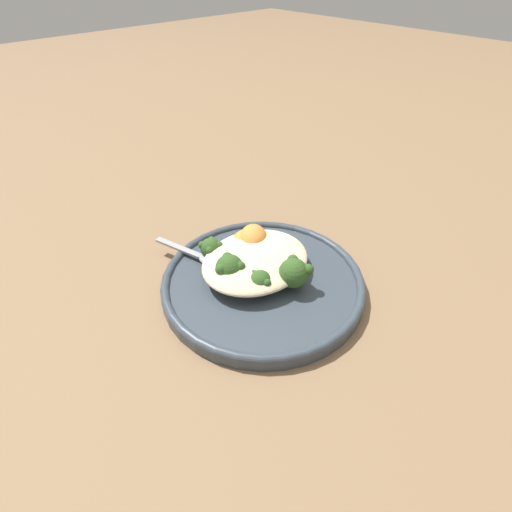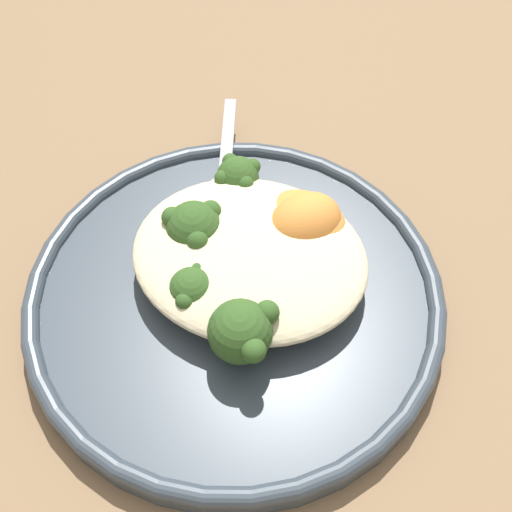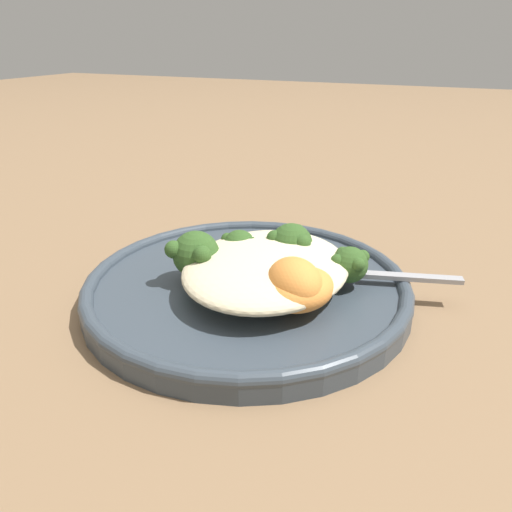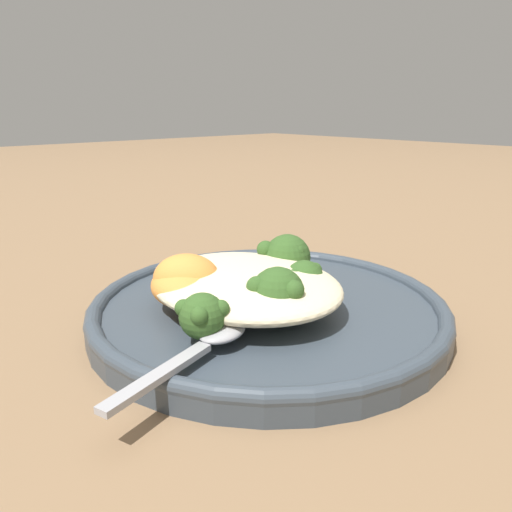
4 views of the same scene
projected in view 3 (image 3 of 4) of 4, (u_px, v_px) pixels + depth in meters
The scene contains 10 objects.
ground_plane at pixel (239, 307), 0.42m from camera, with size 4.00×4.00×0.00m, color #846647.
plate at pixel (252, 287), 0.42m from camera, with size 0.28×0.28×0.02m.
quinoa_mound at pixel (266, 267), 0.41m from camera, with size 0.15×0.13×0.03m, color beige.
broccoli_stalk_0 at pixel (319, 271), 0.40m from camera, with size 0.09×0.10×0.03m.
broccoli_stalk_1 at pixel (289, 248), 0.43m from camera, with size 0.09×0.04×0.04m.
broccoli_stalk_2 at pixel (245, 254), 0.43m from camera, with size 0.07×0.07×0.03m.
broccoli_stalk_3 at pixel (201, 259), 0.41m from camera, with size 0.04×0.10×0.04m.
sweet_potato_chunk_0 at pixel (300, 289), 0.37m from camera, with size 0.06×0.05×0.03m, color orange.
sweet_potato_chunk_1 at pixel (295, 283), 0.37m from camera, with size 0.05×0.04×0.04m, color orange.
spoon at pixel (359, 272), 0.42m from camera, with size 0.05×0.12×0.01m.
Camera 3 is at (0.33, 0.16, 0.21)m, focal length 35.00 mm.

